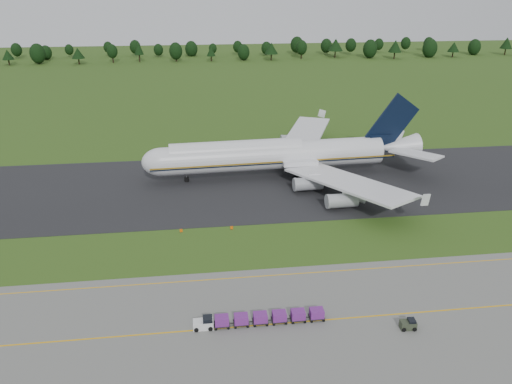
{
  "coord_description": "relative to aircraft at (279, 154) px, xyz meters",
  "views": [
    {
      "loc": [
        -10.32,
        -76.5,
        43.07
      ],
      "look_at": [
        -0.43,
        2.0,
        9.39
      ],
      "focal_mm": 35.0,
      "sensor_mm": 36.0,
      "label": 1
    }
  ],
  "objects": [
    {
      "name": "ground",
      "position": [
        -8.95,
        -33.07,
        -5.39
      ],
      "size": [
        600.0,
        600.0,
        0.0
      ],
      "primitive_type": "plane",
      "color": "#2D4C16",
      "rests_on": "ground"
    },
    {
      "name": "taxiway",
      "position": [
        -8.95,
        -5.07,
        -5.35
      ],
      "size": [
        300.0,
        40.0,
        0.08
      ],
      "primitive_type": "cube",
      "color": "black",
      "rests_on": "ground"
    },
    {
      "name": "apron_markings",
      "position": [
        -8.95,
        -60.05,
        -5.32
      ],
      "size": [
        300.0,
        30.2,
        0.01
      ],
      "color": "#E4A40D",
      "rests_on": "apron"
    },
    {
      "name": "tree_line",
      "position": [
        -6.19,
        187.71,
        0.82
      ],
      "size": [
        528.12,
        21.4,
        11.47
      ],
      "color": "black",
      "rests_on": "ground"
    },
    {
      "name": "aircraft",
      "position": [
        0.0,
        0.0,
        0.0
      ],
      "size": [
        67.01,
        65.41,
        18.86
      ],
      "color": "silver",
      "rests_on": "ground"
    },
    {
      "name": "baggage_train",
      "position": [
        -12.1,
        -54.69,
        -4.47
      ],
      "size": [
        17.93,
        1.63,
        1.56
      ],
      "color": "silver",
      "rests_on": "apron"
    },
    {
      "name": "utility_cart",
      "position": [
        7.7,
        -58.21,
        -4.77
      ],
      "size": [
        2.15,
        1.44,
        1.13
      ],
      "color": "#2E3525",
      "rests_on": "apron"
    },
    {
      "name": "edge_markers",
      "position": [
        -18.07,
        -26.29,
        -5.11
      ],
      "size": [
        9.89,
        0.3,
        0.6
      ],
      "color": "#F75B07",
      "rests_on": "ground"
    }
  ]
}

